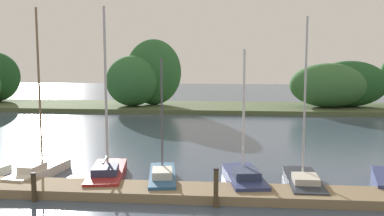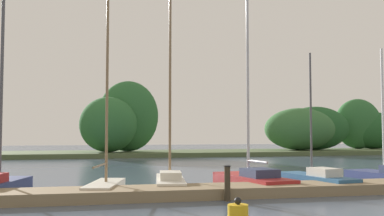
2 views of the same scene
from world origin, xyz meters
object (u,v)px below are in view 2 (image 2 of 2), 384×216
Objects in this scene: sailboat_3 at (251,178)px; channel_buoy_0 at (238,212)px; mooring_piling_1 at (227,183)px; sailboat_4 at (315,179)px; sailboat_1 at (106,181)px; sailboat_2 at (170,179)px.

sailboat_3 is 6.40m from channel_buoy_0.
sailboat_3 is 3.55m from mooring_piling_1.
sailboat_1 is at bearing 82.31° from sailboat_4.
sailboat_1 is at bearing 86.23° from sailboat_3.
sailboat_1 reaches higher than sailboat_4.
sailboat_1 reaches higher than mooring_piling_1.
sailboat_2 is 5.62m from sailboat_4.
sailboat_3 is at bearing -85.88° from sailboat_2.
sailboat_2 is at bearing 76.44° from sailboat_3.
sailboat_3 reaches higher than sailboat_4.
channel_buoy_0 is at bearing -166.27° from sailboat_2.
sailboat_4 is at bearing 31.19° from mooring_piling_1.
sailboat_1 is 1.11× the size of sailboat_2.
sailboat_4 is 5.11m from mooring_piling_1.
mooring_piling_1 is at bearing 77.54° from channel_buoy_0.
sailboat_4 reaches higher than channel_buoy_0.
sailboat_1 is 15.32× the size of channel_buoy_0.
sailboat_4 reaches higher than mooring_piling_1.
channel_buoy_0 is at bearing 147.32° from sailboat_3.
sailboat_4 is at bearing -107.75° from sailboat_3.
sailboat_2 is 3.12m from sailboat_3.
mooring_piling_1 is (-4.36, -2.64, 0.24)m from sailboat_4.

